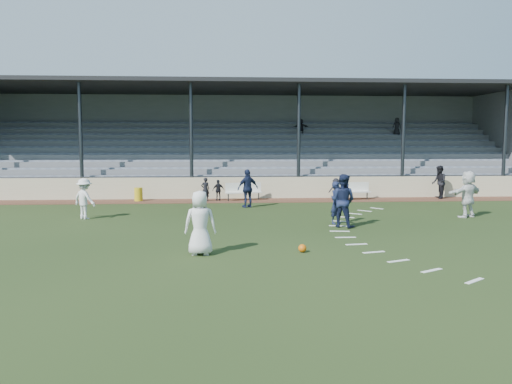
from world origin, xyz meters
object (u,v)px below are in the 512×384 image
bench_right (352,189)px  trash_bin (138,194)px  football (302,248)px  player_white_lead (200,223)px  official (439,182)px  player_navy_lead (336,203)px  bench_left (243,190)px

bench_right → trash_bin: size_ratio=2.87×
football → player_white_lead: size_ratio=0.13×
player_white_lead → bench_right: bearing=-121.9°
football → official: official is taller
trash_bin → official: (16.54, -0.02, 0.57)m
bench_right → player_white_lead: 14.87m
bench_right → official: (4.93, 0.17, 0.36)m
bench_right → player_navy_lead: bearing=-119.6°
bench_left → official: size_ratio=1.10×
bench_right → player_navy_lead: size_ratio=1.23×
official → trash_bin: bearing=-79.6°
football → official: 16.04m
football → player_white_lead: bearing=-177.7°
bench_left → football: bench_left is taller
official → player_navy_lead: bearing=-33.5°
bench_left → football: size_ratio=8.54×
trash_bin → player_navy_lead: player_navy_lead is taller
player_navy_lead → official: official is taller
bench_left → trash_bin: (-5.64, 0.06, -0.21)m
bench_right → trash_bin: bench_right is taller
player_white_lead → player_navy_lead: player_white_lead is taller
trash_bin → player_white_lead: player_white_lead is taller
player_navy_lead → official: 10.92m
trash_bin → player_white_lead: (3.89, -12.90, 0.55)m
trash_bin → bench_right: bearing=-0.9°
player_navy_lead → player_white_lead: bearing=-178.5°
trash_bin → player_navy_lead: 11.94m
bench_left → player_navy_lead: size_ratio=1.23×
player_white_lead → player_navy_lead: size_ratio=1.11×
player_white_lead → football: bearing=-178.4°
official → football: bearing=-26.8°
bench_left → player_navy_lead: 8.50m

